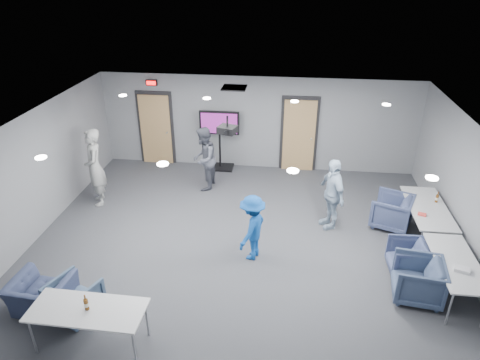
# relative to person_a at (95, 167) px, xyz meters

# --- Properties ---
(floor) EXTENTS (9.00, 9.00, 0.00)m
(floor) POSITION_rel_person_a_xyz_m (3.77, -1.36, -0.98)
(floor) COLOR #34363B
(floor) RESTS_ON ground
(ceiling) EXTENTS (9.00, 9.00, 0.00)m
(ceiling) POSITION_rel_person_a_xyz_m (3.77, -1.36, 1.72)
(ceiling) COLOR silver
(ceiling) RESTS_ON wall_back
(wall_back) EXTENTS (9.00, 0.02, 2.70)m
(wall_back) POSITION_rel_person_a_xyz_m (3.77, 2.64, 0.37)
(wall_back) COLOR slate
(wall_back) RESTS_ON floor
(wall_front) EXTENTS (9.00, 0.02, 2.70)m
(wall_front) POSITION_rel_person_a_xyz_m (3.77, -5.36, 0.37)
(wall_front) COLOR slate
(wall_front) RESTS_ON floor
(wall_left) EXTENTS (0.02, 8.00, 2.70)m
(wall_left) POSITION_rel_person_a_xyz_m (-0.73, -1.36, 0.37)
(wall_left) COLOR slate
(wall_left) RESTS_ON floor
(wall_right) EXTENTS (0.02, 8.00, 2.70)m
(wall_right) POSITION_rel_person_a_xyz_m (8.27, -1.36, 0.37)
(wall_right) COLOR slate
(wall_right) RESTS_ON floor
(door_left) EXTENTS (1.06, 0.17, 2.24)m
(door_left) POSITION_rel_person_a_xyz_m (0.77, 2.59, 0.09)
(door_left) COLOR black
(door_left) RESTS_ON wall_back
(door_right) EXTENTS (1.06, 0.17, 2.24)m
(door_right) POSITION_rel_person_a_xyz_m (4.97, 2.59, 0.09)
(door_right) COLOR black
(door_right) RESTS_ON wall_back
(exit_sign) EXTENTS (0.32, 0.08, 0.16)m
(exit_sign) POSITION_rel_person_a_xyz_m (0.77, 2.57, 1.47)
(exit_sign) COLOR black
(exit_sign) RESTS_ON wall_back
(hvac_diffuser) EXTENTS (0.60, 0.60, 0.03)m
(hvac_diffuser) POSITION_rel_person_a_xyz_m (3.27, 1.44, 1.71)
(hvac_diffuser) COLOR black
(hvac_diffuser) RESTS_ON ceiling
(downlights) EXTENTS (6.18, 3.78, 0.02)m
(downlights) POSITION_rel_person_a_xyz_m (3.77, -1.36, 1.71)
(downlights) COLOR white
(downlights) RESTS_ON ceiling
(person_a) EXTENTS (0.73, 0.85, 1.96)m
(person_a) POSITION_rel_person_a_xyz_m (0.00, 0.00, 0.00)
(person_a) COLOR #989A98
(person_a) RESTS_ON floor
(person_b) EXTENTS (0.70, 0.87, 1.71)m
(person_b) POSITION_rel_person_a_xyz_m (2.50, 1.10, -0.12)
(person_b) COLOR #4F535F
(person_b) RESTS_ON floor
(person_c) EXTENTS (0.75, 1.07, 1.68)m
(person_c) POSITION_rel_person_a_xyz_m (5.71, -0.39, -0.14)
(person_c) COLOR #A0B7CE
(person_c) RESTS_ON floor
(person_d) EXTENTS (0.80, 1.04, 1.42)m
(person_d) POSITION_rel_person_a_xyz_m (4.05, -1.79, -0.27)
(person_d) COLOR #164692
(person_d) RESTS_ON floor
(chair_right_a) EXTENTS (1.10, 1.08, 0.77)m
(chair_right_a) POSITION_rel_person_a_xyz_m (7.11, -0.23, -0.59)
(chair_right_a) COLOR #3D476A
(chair_right_a) RESTS_ON floor
(chair_right_b) EXTENTS (0.75, 0.73, 0.67)m
(chair_right_b) POSITION_rel_person_a_xyz_m (7.12, -1.90, -0.65)
(chair_right_b) COLOR #3A4465
(chair_right_b) RESTS_ON floor
(chair_right_c) EXTENTS (0.95, 0.93, 0.77)m
(chair_right_c) POSITION_rel_person_a_xyz_m (7.12, -2.62, -0.59)
(chair_right_c) COLOR #384561
(chair_right_c) RESTS_ON floor
(chair_front_a) EXTENTS (0.97, 0.98, 0.69)m
(chair_front_a) POSITION_rel_person_a_xyz_m (1.20, -3.76, -0.63)
(chair_front_a) COLOR #3E526C
(chair_front_a) RESTS_ON floor
(chair_front_b) EXTENTS (1.04, 0.92, 0.64)m
(chair_front_b) POSITION_rel_person_a_xyz_m (0.58, -3.73, -0.66)
(chair_front_b) COLOR #323B57
(chair_front_b) RESTS_ON floor
(table_right_a) EXTENTS (0.79, 1.91, 0.73)m
(table_right_a) POSITION_rel_person_a_xyz_m (7.77, -0.56, -0.29)
(table_right_a) COLOR #B2B4B6
(table_right_a) RESTS_ON floor
(table_right_b) EXTENTS (0.73, 1.75, 0.73)m
(table_right_b) POSITION_rel_person_a_xyz_m (7.77, -2.46, -0.30)
(table_right_b) COLOR #B2B4B6
(table_right_b) RESTS_ON floor
(table_front_left) EXTENTS (1.79, 0.76, 0.73)m
(table_front_left) POSITION_rel_person_a_xyz_m (1.76, -4.36, -0.30)
(table_front_left) COLOR #B2B4B6
(table_front_left) RESTS_ON floor
(bottle_front) EXTENTS (0.07, 0.07, 0.28)m
(bottle_front) POSITION_rel_person_a_xyz_m (1.76, -4.36, -0.15)
(bottle_front) COLOR #603710
(bottle_front) RESTS_ON table_front_left
(bottle_right) EXTENTS (0.07, 0.07, 0.26)m
(bottle_right) POSITION_rel_person_a_xyz_m (8.00, -0.30, -0.15)
(bottle_right) COLOR #603710
(bottle_right) RESTS_ON table_right_a
(snack_box) EXTENTS (0.19, 0.16, 0.04)m
(snack_box) POSITION_rel_person_a_xyz_m (7.55, -0.91, -0.23)
(snack_box) COLOR #DB3E36
(snack_box) RESTS_ON table_right_a
(wrapper) EXTENTS (0.29, 0.24, 0.06)m
(wrapper) POSITION_rel_person_a_xyz_m (7.76, -2.71, -0.22)
(wrapper) COLOR silver
(wrapper) RESTS_ON table_right_b
(tv_stand) EXTENTS (1.14, 0.54, 1.75)m
(tv_stand) POSITION_rel_person_a_xyz_m (2.71, 2.38, 0.01)
(tv_stand) COLOR black
(tv_stand) RESTS_ON floor
(projector) EXTENTS (0.44, 0.40, 0.36)m
(projector) POSITION_rel_person_a_xyz_m (3.42, -0.78, 1.42)
(projector) COLOR black
(projector) RESTS_ON ceiling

